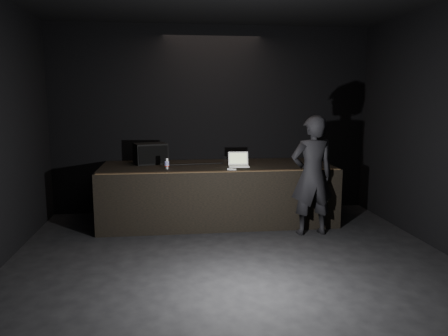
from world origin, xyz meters
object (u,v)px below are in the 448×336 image
stage_riser (217,193)px  stage_monitor (151,154)px  beer_can (167,164)px  person (312,176)px  laptop (239,163)px

stage_riser → stage_monitor: stage_monitor is taller
beer_can → person: 2.37m
person → stage_monitor: bearing=-29.0°
stage_riser → laptop: (0.36, -0.16, 0.56)m
laptop → beer_can: 1.24m
stage_monitor → person: 2.87m
stage_riser → laptop: 0.69m
stage_riser → stage_monitor: size_ratio=6.27×
stage_monitor → person: bearing=-42.8°
stage_riser → beer_can: bearing=-159.8°
beer_can → stage_riser: bearing=20.2°
person → beer_can: bearing=-18.6°
stage_monitor → stage_riser: bearing=-31.5°
beer_can → laptop: bearing=7.3°
laptop → person: (1.05, -0.79, -0.11)m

